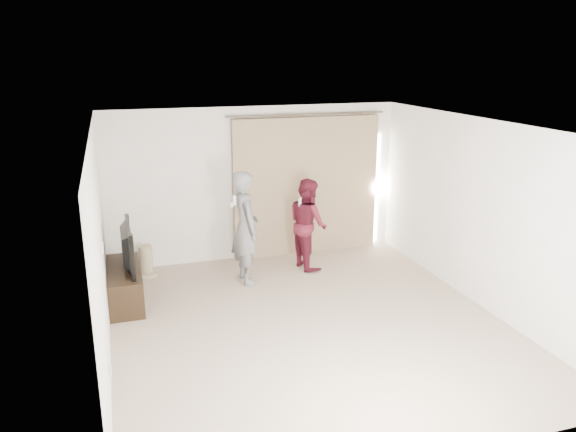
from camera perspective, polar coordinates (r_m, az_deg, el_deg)
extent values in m
plane|color=tan|center=(7.51, 2.16, -10.96)|extent=(5.50, 5.50, 0.00)
cube|color=white|center=(9.56, -3.33, 3.31)|extent=(5.00, 0.04, 2.60)
cube|color=white|center=(6.64, -18.53, -3.38)|extent=(0.04, 5.50, 2.60)
cube|color=silver|center=(7.05, -18.32, -3.09)|extent=(0.02, 0.08, 0.12)
cube|color=silver|center=(6.23, -17.58, -14.79)|extent=(0.02, 0.08, 0.12)
cube|color=silver|center=(6.74, 2.39, 9.13)|extent=(5.00, 5.50, 0.01)
cube|color=tan|center=(9.77, 1.91, 3.01)|extent=(2.60, 0.10, 2.40)
cylinder|color=#685B4A|center=(9.56, 1.98, 10.26)|extent=(2.80, 0.03, 0.03)
cube|color=white|center=(10.36, 8.95, 2.73)|extent=(0.08, 0.04, 2.00)
cube|color=black|center=(8.37, -16.24, -6.75)|extent=(0.46, 1.33, 0.51)
imported|color=black|center=(8.17, -16.55, -3.02)|extent=(0.16, 1.11, 0.64)
cylinder|color=tan|center=(9.33, -14.14, -5.67)|extent=(0.37, 0.37, 0.06)
cylinder|color=tan|center=(9.24, -14.24, -4.24)|extent=(0.21, 0.21, 0.43)
imported|color=slate|center=(8.57, -4.35, -1.16)|extent=(0.46, 0.67, 1.75)
cube|color=silver|center=(8.31, -5.46, 1.61)|extent=(0.04, 0.04, 0.14)
cube|color=silver|center=(8.55, -5.76, 1.21)|extent=(0.05, 0.05, 0.09)
imported|color=#561523|center=(9.20, 2.05, -0.74)|extent=(0.66, 0.79, 1.50)
cube|color=silver|center=(8.94, 1.20, 1.43)|extent=(0.04, 0.04, 0.14)
cube|color=silver|center=(9.17, 0.75, 1.16)|extent=(0.05, 0.05, 0.09)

